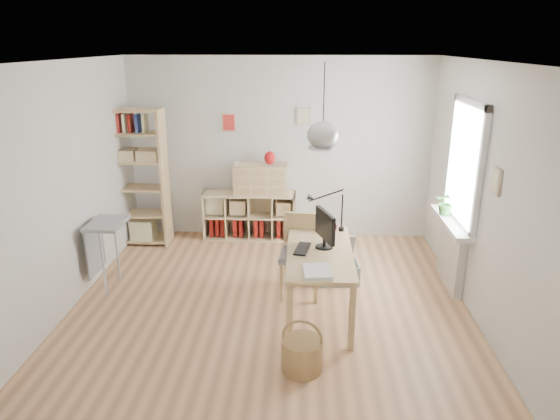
{
  "coord_description": "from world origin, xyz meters",
  "views": [
    {
      "loc": [
        0.37,
        -5.1,
        2.88
      ],
      "look_at": [
        0.1,
        0.3,
        1.05
      ],
      "focal_mm": 32.0,
      "sensor_mm": 36.0,
      "label": 1
    }
  ],
  "objects_px": {
    "cube_shelf": "(249,219)",
    "tall_bookshelf": "(138,172)",
    "desk": "(319,258)",
    "monitor": "(325,228)",
    "chair": "(301,250)",
    "drawer_chest": "(261,179)",
    "storage_chest": "(338,267)"
  },
  "relations": [
    {
      "from": "tall_bookshelf",
      "to": "storage_chest",
      "type": "relative_size",
      "value": 3.33
    },
    {
      "from": "desk",
      "to": "monitor",
      "type": "relative_size",
      "value": 3.26
    },
    {
      "from": "desk",
      "to": "chair",
      "type": "relative_size",
      "value": 1.57
    },
    {
      "from": "chair",
      "to": "monitor",
      "type": "height_order",
      "value": "monitor"
    },
    {
      "from": "monitor",
      "to": "desk",
      "type": "bearing_deg",
      "value": -141.4
    },
    {
      "from": "chair",
      "to": "monitor",
      "type": "distance_m",
      "value": 0.65
    },
    {
      "from": "monitor",
      "to": "drawer_chest",
      "type": "xyz_separation_m",
      "value": [
        -0.88,
        2.1,
        -0.04
      ]
    },
    {
      "from": "cube_shelf",
      "to": "monitor",
      "type": "distance_m",
      "value": 2.5
    },
    {
      "from": "cube_shelf",
      "to": "storage_chest",
      "type": "relative_size",
      "value": 2.33
    },
    {
      "from": "chair",
      "to": "storage_chest",
      "type": "xyz_separation_m",
      "value": [
        0.47,
        0.32,
        -0.37
      ]
    },
    {
      "from": "tall_bookshelf",
      "to": "chair",
      "type": "bearing_deg",
      "value": -31.38
    },
    {
      "from": "tall_bookshelf",
      "to": "monitor",
      "type": "distance_m",
      "value": 3.23
    },
    {
      "from": "desk",
      "to": "monitor",
      "type": "bearing_deg",
      "value": 58.16
    },
    {
      "from": "tall_bookshelf",
      "to": "desk",
      "type": "bearing_deg",
      "value": -37.01
    },
    {
      "from": "desk",
      "to": "drawer_chest",
      "type": "relative_size",
      "value": 1.91
    },
    {
      "from": "desk",
      "to": "cube_shelf",
      "type": "distance_m",
      "value": 2.48
    },
    {
      "from": "storage_chest",
      "to": "monitor",
      "type": "distance_m",
      "value": 1.11
    },
    {
      "from": "tall_bookshelf",
      "to": "chair",
      "type": "xyz_separation_m",
      "value": [
        2.39,
        -1.46,
        -0.54
      ]
    },
    {
      "from": "desk",
      "to": "chair",
      "type": "height_order",
      "value": "chair"
    },
    {
      "from": "chair",
      "to": "tall_bookshelf",
      "type": "bearing_deg",
      "value": 154.54
    },
    {
      "from": "storage_chest",
      "to": "desk",
      "type": "bearing_deg",
      "value": -113.2
    },
    {
      "from": "chair",
      "to": "drawer_chest",
      "type": "relative_size",
      "value": 1.21
    },
    {
      "from": "drawer_chest",
      "to": "monitor",
      "type": "bearing_deg",
      "value": -66.51
    },
    {
      "from": "storage_chest",
      "to": "tall_bookshelf",
      "type": "bearing_deg",
      "value": 153.43
    },
    {
      "from": "storage_chest",
      "to": "drawer_chest",
      "type": "height_order",
      "value": "drawer_chest"
    },
    {
      "from": "storage_chest",
      "to": "drawer_chest",
      "type": "bearing_deg",
      "value": 123.65
    },
    {
      "from": "cube_shelf",
      "to": "tall_bookshelf",
      "type": "height_order",
      "value": "tall_bookshelf"
    },
    {
      "from": "chair",
      "to": "storage_chest",
      "type": "height_order",
      "value": "chair"
    },
    {
      "from": "monitor",
      "to": "drawer_chest",
      "type": "relative_size",
      "value": 0.59
    },
    {
      "from": "cube_shelf",
      "to": "storage_chest",
      "type": "xyz_separation_m",
      "value": [
        1.29,
        -1.41,
        -0.13
      ]
    },
    {
      "from": "cube_shelf",
      "to": "tall_bookshelf",
      "type": "bearing_deg",
      "value": -169.81
    },
    {
      "from": "tall_bookshelf",
      "to": "monitor",
      "type": "bearing_deg",
      "value": -35.24
    }
  ]
}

